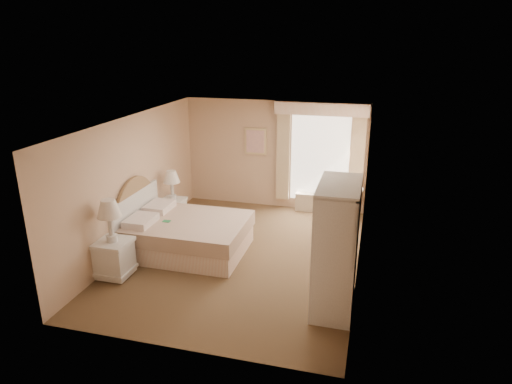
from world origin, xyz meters
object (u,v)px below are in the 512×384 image
(bed, at_px, (183,233))
(nightstand_far, at_px, (173,205))
(cafe_chair, at_px, (336,219))
(armoire, at_px, (336,258))
(nightstand_near, at_px, (113,249))
(round_table, at_px, (347,198))

(bed, xyz_separation_m, nightstand_far, (-0.72, 1.16, 0.09))
(cafe_chair, distance_m, armoire, 2.19)
(bed, bearing_deg, cafe_chair, 20.44)
(nightstand_near, xyz_separation_m, nightstand_far, (-0.00, 2.35, -0.07))
(nightstand_near, bearing_deg, cafe_chair, 32.52)
(round_table, relative_size, armoire, 0.37)
(bed, height_order, cafe_chair, bed)
(bed, xyz_separation_m, round_table, (2.85, 2.46, 0.12))
(bed, bearing_deg, nightstand_near, -121.30)
(nightstand_near, height_order, nightstand_far, nightstand_near)
(round_table, distance_m, cafe_chair, 1.44)
(nightstand_far, height_order, round_table, nightstand_far)
(nightstand_far, height_order, cafe_chair, nightstand_far)
(nightstand_far, xyz_separation_m, armoire, (3.65, -2.31, 0.36))
(bed, distance_m, nightstand_far, 1.37)
(armoire, bearing_deg, round_table, 91.30)
(bed, distance_m, cafe_chair, 2.93)
(bed, bearing_deg, nightstand_far, 121.89)
(bed, relative_size, round_table, 3.03)
(round_table, xyz_separation_m, armoire, (0.08, -3.61, 0.33))
(nightstand_far, bearing_deg, bed, -58.11)
(bed, relative_size, cafe_chair, 2.34)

